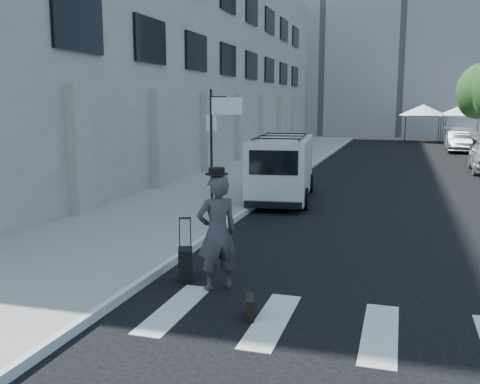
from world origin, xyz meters
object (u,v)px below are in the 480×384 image
Objects in this scene: cargo_van at (282,167)px; parked_car_c at (464,138)px; parked_car_b at (459,142)px; briefcase at (250,307)px; businessman at (217,233)px; suitcase at (185,264)px.

parked_car_c is (8.32, 24.97, -0.34)m from cargo_van.
parked_car_c is at bearing 65.06° from cargo_van.
parked_car_c is (0.70, 3.66, 0.06)m from parked_car_b.
briefcase is 0.10× the size of parked_car_b.
businessman is at bearing -109.61° from parked_car_c.
parked_car_b is (5.84, 31.68, 0.53)m from briefcase.
parked_car_b is at bearing -143.57° from businessman.
suitcase is (-1.64, 1.38, 0.14)m from briefcase.
suitcase is 34.94m from parked_car_c.
suitcase is (-0.74, 0.30, -0.72)m from businessman.
parked_car_b is (6.75, 30.61, -0.33)m from businessman.
suitcase is at bearing -110.89° from parked_car_c.
briefcase is 32.22m from parked_car_b.
parked_car_b reaches higher than briefcase.
suitcase reaches higher than briefcase.
parked_car_b is at bearing 53.83° from suitcase.
suitcase is 0.20× the size of cargo_van.
parked_car_c reaches higher than parked_car_b.
businessman is 0.36× the size of cargo_van.
businessman is at bearing 114.43° from briefcase.
businessman is 4.68× the size of briefcase.
briefcase is at bearing -86.79° from cargo_van.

